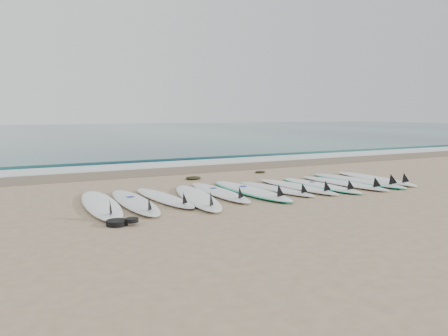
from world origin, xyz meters
name	(u,v)px	position (x,y,z in m)	size (l,w,h in m)	color
ground	(261,192)	(0.00, 0.00, 0.00)	(120.00, 120.00, 0.00)	#9D8566
ocean	(63,132)	(0.00, 32.50, 0.01)	(120.00, 55.00, 0.03)	#235657
wet_sand_band	(188,170)	(0.00, 4.10, 0.01)	(120.00, 1.80, 0.01)	brown
foam_band	(171,164)	(0.00, 5.50, 0.02)	(120.00, 1.40, 0.04)	silver
wave_crest	(157,159)	(0.00, 7.00, 0.05)	(120.00, 1.00, 0.10)	#235657
surfboard_0	(101,204)	(-3.39, -0.07, 0.06)	(0.75, 2.87, 0.36)	white
surfboard_1	(135,202)	(-2.79, -0.10, 0.06)	(0.60, 2.69, 0.34)	silver
surfboard_2	(165,198)	(-2.16, 0.06, 0.05)	(0.74, 2.44, 0.31)	white
surfboard_3	(198,197)	(-1.58, -0.22, 0.06)	(1.07, 2.89, 0.36)	white
surfboard_4	(220,192)	(-0.94, 0.09, 0.06)	(0.58, 2.59, 0.33)	white
surfboard_5	(251,190)	(-0.27, -0.03, 0.05)	(0.80, 2.87, 0.36)	white
surfboard_6	(277,189)	(0.35, -0.08, 0.05)	(0.84, 2.34, 0.29)	silver
surfboard_7	(298,186)	(0.93, -0.07, 0.06)	(0.77, 2.53, 0.32)	white
surfboard_8	(321,185)	(1.50, -0.14, 0.05)	(0.78, 2.52, 0.31)	white
surfboard_9	(344,183)	(2.18, -0.17, 0.06)	(0.83, 2.61, 0.33)	white
surfboard_10	(357,180)	(2.75, 0.01, 0.05)	(0.96, 2.84, 0.35)	silver
surfboard_11	(376,178)	(3.38, 0.01, 0.06)	(0.65, 2.66, 0.34)	white
seaweed_near	(193,178)	(-0.61, 2.27, 0.04)	(0.41, 0.32, 0.08)	black
seaweed_far	(260,172)	(1.55, 2.53, 0.03)	(0.31, 0.24, 0.06)	black
leash_coil	(120,222)	(-3.39, -1.44, 0.05)	(0.46, 0.36, 0.11)	black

